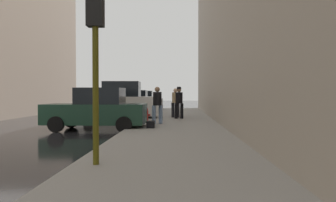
{
  "coord_description": "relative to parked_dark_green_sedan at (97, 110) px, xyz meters",
  "views": [
    {
      "loc": [
        6.13,
        -11.91,
        1.54
      ],
      "look_at": [
        5.62,
        3.34,
        1.2
      ],
      "focal_mm": 35.0,
      "sensor_mm": 36.0,
      "label": 1
    }
  ],
  "objects": [
    {
      "name": "parked_gray_coupe",
      "position": [
        0.0,
        10.28,
        0.0
      ],
      "size": [
        4.2,
        2.07,
        1.79
      ],
      "color": "slate",
      "rests_on": "ground_plane"
    },
    {
      "name": "duffel_bag",
      "position": [
        2.34,
        -0.48,
        -0.56
      ],
      "size": [
        0.32,
        0.44,
        0.28
      ],
      "color": "black",
      "rests_on": "sidewalk"
    },
    {
      "name": "ground_plane",
      "position": [
        -2.65,
        -1.85,
        -0.85
      ],
      "size": [
        120.0,
        120.0,
        0.0
      ],
      "primitive_type": "plane",
      "color": "black"
    },
    {
      "name": "parked_silver_sedan",
      "position": [
        -0.0,
        15.22,
        0.0
      ],
      "size": [
        4.26,
        2.18,
        1.79
      ],
      "color": "#B7BABF",
      "rests_on": "ground_plane"
    },
    {
      "name": "pedestrian_in_jeans",
      "position": [
        2.48,
        1.37,
        0.26
      ],
      "size": [
        0.53,
        0.49,
        1.71
      ],
      "color": "#728CB2",
      "rests_on": "sidewalk"
    },
    {
      "name": "pedestrian_with_fedora",
      "position": [
        3.49,
        4.48,
        0.29
      ],
      "size": [
        0.52,
        0.47,
        1.78
      ],
      "color": "black",
      "rests_on": "sidewalk"
    },
    {
      "name": "parked_white_van",
      "position": [
        -0.0,
        5.27,
        0.18
      ],
      "size": [
        4.65,
        2.15,
        2.25
      ],
      "color": "silver",
      "rests_on": "ground_plane"
    },
    {
      "name": "pedestrian_in_red_jacket",
      "position": [
        3.26,
        6.6,
        0.26
      ],
      "size": [
        0.53,
        0.48,
        1.71
      ],
      "color": "black",
      "rests_on": "sidewalk"
    },
    {
      "name": "parked_dark_green_sedan",
      "position": [
        0.0,
        0.0,
        0.0
      ],
      "size": [
        4.22,
        2.09,
        1.79
      ],
      "color": "#193828",
      "rests_on": "ground_plane"
    },
    {
      "name": "traffic_light",
      "position": [
        1.85,
        -7.4,
        1.91
      ],
      "size": [
        0.32,
        0.32,
        3.6
      ],
      "color": "#514C0F",
      "rests_on": "sidewalk"
    },
    {
      "name": "fire_hydrant",
      "position": [
        1.8,
        2.89,
        -0.35
      ],
      "size": [
        0.42,
        0.22,
        0.7
      ],
      "color": "red",
      "rests_on": "sidewalk"
    },
    {
      "name": "sidewalk",
      "position": [
        3.35,
        -1.85,
        -0.77
      ],
      "size": [
        4.0,
        40.0,
        0.15
      ],
      "primitive_type": "cube",
      "color": "gray",
      "rests_on": "ground_plane"
    },
    {
      "name": "pedestrian_in_tan_coat",
      "position": [
        3.28,
        5.38,
        0.26
      ],
      "size": [
        0.53,
        0.5,
        1.71
      ],
      "color": "black",
      "rests_on": "sidewalk"
    }
  ]
}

